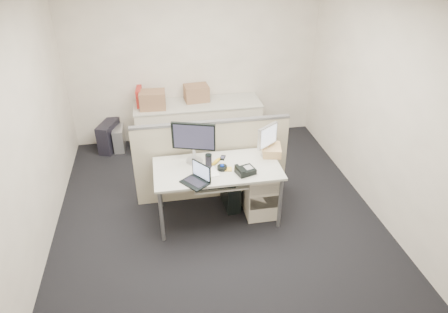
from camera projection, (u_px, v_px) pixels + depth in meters
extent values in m
cube|color=black|center=(218.00, 216.00, 5.10)|extent=(4.00, 4.50, 0.01)
cube|color=#EFE3D0|center=(194.00, 60.00, 6.31)|extent=(4.00, 0.02, 2.70)
cube|color=#EFE3D0|center=(275.00, 272.00, 2.50)|extent=(4.00, 0.02, 2.70)
cube|color=#EFE3D0|center=(25.00, 135.00, 4.10)|extent=(0.02, 4.50, 2.70)
cube|color=#EFE3D0|center=(384.00, 107.00, 4.71)|extent=(0.02, 4.50, 2.70)
cube|color=#B3B1A7|center=(217.00, 169.00, 4.73)|extent=(1.50, 0.75, 0.03)
cylinder|color=slate|center=(162.00, 216.00, 4.54)|extent=(0.04, 0.04, 0.70)
cylinder|color=slate|center=(159.00, 184.00, 5.09)|extent=(0.04, 0.04, 0.70)
cylinder|color=slate|center=(280.00, 203.00, 4.75)|extent=(0.04, 0.04, 0.70)
cylinder|color=slate|center=(265.00, 174.00, 5.30)|extent=(0.04, 0.04, 0.70)
cube|color=#B3B1A7|center=(220.00, 184.00, 4.63)|extent=(0.62, 0.32, 0.02)
cube|color=beige|center=(260.00, 188.00, 5.06)|extent=(0.40, 0.55, 0.65)
cube|color=#ACA688|center=(212.00, 161.00, 5.19)|extent=(2.00, 0.06, 1.10)
cube|color=beige|center=(198.00, 125.00, 6.55)|extent=(2.00, 0.60, 0.72)
cube|color=black|center=(194.00, 143.00, 4.71)|extent=(0.55, 0.35, 0.52)
cube|color=#B7B7BC|center=(267.00, 141.00, 4.87)|extent=(0.36, 0.33, 0.40)
cube|color=black|center=(194.00, 175.00, 4.39)|extent=(0.35, 0.36, 0.22)
cylinder|color=black|center=(222.00, 168.00, 4.68)|extent=(0.13, 0.13, 0.04)
cube|color=black|center=(245.00, 171.00, 4.60)|extent=(0.25, 0.22, 0.07)
cube|color=white|center=(208.00, 172.00, 4.64)|extent=(0.24, 0.29, 0.01)
cube|color=gold|center=(228.00, 169.00, 4.68)|extent=(0.10, 0.10, 0.01)
cylinder|color=black|center=(209.00, 162.00, 4.68)|extent=(0.08, 0.08, 0.16)
ellipsoid|color=gold|center=(216.00, 162.00, 4.80)|extent=(0.16, 0.18, 0.04)
cube|color=black|center=(223.00, 158.00, 4.90)|extent=(0.09, 0.12, 0.01)
cube|color=tan|center=(272.00, 150.00, 4.98)|extent=(0.28, 0.33, 0.11)
cube|color=black|center=(216.00, 184.00, 4.57)|extent=(0.45, 0.19, 0.02)
cube|color=black|center=(230.00, 192.00, 5.19)|extent=(0.20, 0.44, 0.41)
cube|color=black|center=(109.00, 136.00, 6.47)|extent=(0.36, 0.54, 0.47)
cube|color=#B7B7BC|center=(119.00, 138.00, 6.51)|extent=(0.17, 0.40, 0.37)
cube|color=#8D664C|center=(153.00, 100.00, 6.13)|extent=(0.40, 0.31, 0.29)
cube|color=#8D664C|center=(196.00, 94.00, 6.39)|extent=(0.40, 0.33, 0.27)
cube|color=#AC231E|center=(139.00, 97.00, 6.23)|extent=(0.10, 0.32, 0.30)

